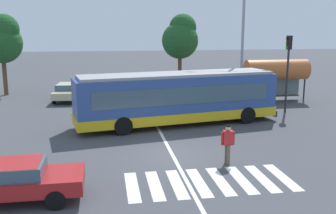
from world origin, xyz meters
name	(u,v)px	position (x,y,z in m)	size (l,w,h in m)	color
ground_plane	(172,153)	(0.00, 0.00, 0.00)	(160.00, 160.00, 0.00)	#424449
city_transit_bus	(178,98)	(1.25, 5.26, 1.59)	(12.33, 4.69, 3.06)	black
pedestrian_crossing_street	(228,142)	(2.05, -1.75, 0.97)	(0.58, 0.39, 1.72)	brown
foreground_sedan	(13,179)	(-6.00, -4.02, 0.77)	(4.51, 1.90, 1.35)	black
parked_car_champagne	(68,91)	(-5.82, 14.20, 0.77)	(2.16, 4.63, 1.35)	black
parked_car_silver	(102,90)	(-3.19, 14.32, 0.77)	(2.00, 4.56, 1.35)	black
parked_car_charcoal	(135,88)	(-0.51, 14.50, 0.77)	(2.24, 4.65, 1.35)	black
parked_car_blue	(167,88)	(2.10, 14.31, 0.77)	(2.04, 4.58, 1.35)	black
parked_car_red	(197,86)	(4.76, 14.80, 0.77)	(2.27, 4.66, 1.35)	black
traffic_light_far_corner	(288,62)	(9.02, 7.27, 3.41)	(0.33, 0.32, 5.13)	#28282B
bus_stop_shelter	(276,70)	(10.05, 11.10, 2.42)	(4.88, 1.54, 3.25)	#28282B
twin_arm_street_lamp	(243,19)	(6.97, 10.36, 6.20)	(5.39, 0.32, 10.12)	#939399
background_tree_left	(3,39)	(-11.20, 17.58, 4.68)	(3.31, 3.31, 6.76)	brown
background_tree_right	(181,37)	(4.06, 18.62, 4.79)	(3.34, 3.34, 6.89)	brown
crosswalk_painted_stripes	(210,182)	(0.81, -3.47, 0.00)	(6.21, 2.73, 0.01)	silver
lane_center_line	(165,141)	(-0.02, 2.00, 0.00)	(0.16, 24.00, 0.01)	silver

